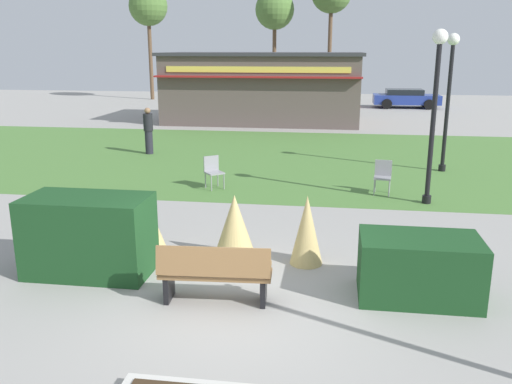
# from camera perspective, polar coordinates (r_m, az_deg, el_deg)

# --- Properties ---
(ground_plane) EXTENTS (80.00, 80.00, 0.00)m
(ground_plane) POSITION_cam_1_polar(r_m,az_deg,el_deg) (8.34, -2.36, -11.86)
(ground_plane) COLOR #999691
(lawn_patch) EXTENTS (36.00, 12.00, 0.01)m
(lawn_patch) POSITION_cam_1_polar(r_m,az_deg,el_deg) (19.20, 3.97, 3.61)
(lawn_patch) COLOR #4C7A38
(lawn_patch) RESTS_ON ground_plane
(park_bench) EXTENTS (1.73, 0.63, 0.95)m
(park_bench) POSITION_cam_1_polar(r_m,az_deg,el_deg) (8.24, -4.35, -8.56)
(park_bench) COLOR olive
(park_bench) RESTS_ON ground_plane
(hedge_left) EXTENTS (2.09, 1.10, 1.36)m
(hedge_left) POSITION_cam_1_polar(r_m,az_deg,el_deg) (9.64, -17.21, -4.40)
(hedge_left) COLOR #19421E
(hedge_left) RESTS_ON ground_plane
(hedge_right) EXTENTS (1.81, 1.10, 0.98)m
(hedge_right) POSITION_cam_1_polar(r_m,az_deg,el_deg) (8.75, 16.79, -7.67)
(hedge_right) COLOR #19421E
(hedge_right) RESTS_ON ground_plane
(ornamental_grass_behind_left) EXTENTS (0.80, 0.80, 1.20)m
(ornamental_grass_behind_left) POSITION_cam_1_polar(r_m,az_deg,el_deg) (9.91, -2.27, -3.67)
(ornamental_grass_behind_left) COLOR tan
(ornamental_grass_behind_left) RESTS_ON ground_plane
(ornamental_grass_behind_right) EXTENTS (0.67, 0.67, 0.96)m
(ornamental_grass_behind_right) POSITION_cam_1_polar(r_m,az_deg,el_deg) (10.28, -11.09, -3.97)
(ornamental_grass_behind_right) COLOR tan
(ornamental_grass_behind_right) RESTS_ON ground_plane
(ornamental_grass_behind_center) EXTENTS (0.59, 0.59, 1.27)m
(ornamental_grass_behind_center) POSITION_cam_1_polar(r_m,az_deg,el_deg) (9.67, 5.37, -4.00)
(ornamental_grass_behind_center) COLOR tan
(ornamental_grass_behind_center) RESTS_ON ground_plane
(lamppost_mid) EXTENTS (0.36, 0.36, 4.20)m
(lamppost_mid) POSITION_cam_1_polar(r_m,az_deg,el_deg) (13.75, 18.37, 9.52)
(lamppost_mid) COLOR black
(lamppost_mid) RESTS_ON ground_plane
(lamppost_far) EXTENTS (0.36, 0.36, 4.20)m
(lamppost_far) POSITION_cam_1_polar(r_m,az_deg,el_deg) (17.73, 19.71, 10.46)
(lamppost_far) COLOR black
(lamppost_far) RESTS_ON ground_plane
(trash_bin) EXTENTS (0.52, 0.52, 0.93)m
(trash_bin) POSITION_cam_1_polar(r_m,az_deg,el_deg) (10.27, -20.96, -4.81)
(trash_bin) COLOR #2D4233
(trash_bin) RESTS_ON ground_plane
(food_kiosk) EXTENTS (10.13, 5.34, 3.55)m
(food_kiosk) POSITION_cam_1_polar(r_m,az_deg,el_deg) (28.66, 0.76, 10.97)
(food_kiosk) COLOR #594C47
(food_kiosk) RESTS_ON ground_plane
(cafe_chair_west) EXTENTS (0.62, 0.62, 0.89)m
(cafe_chair_west) POSITION_cam_1_polar(r_m,az_deg,el_deg) (14.94, -4.56, 2.39)
(cafe_chair_west) COLOR gray
(cafe_chair_west) RESTS_ON ground_plane
(cafe_chair_east) EXTENTS (0.49, 0.49, 0.89)m
(cafe_chair_east) POSITION_cam_1_polar(r_m,az_deg,el_deg) (14.71, 13.22, 1.84)
(cafe_chair_east) COLOR gray
(cafe_chair_east) RESTS_ON ground_plane
(person_strolling) EXTENTS (0.34, 0.34, 1.69)m
(person_strolling) POSITION_cam_1_polar(r_m,az_deg,el_deg) (20.17, -11.27, 6.38)
(person_strolling) COLOR #23232D
(person_strolling) RESTS_ON ground_plane
(parked_car_west_slot) EXTENTS (4.33, 2.31, 1.20)m
(parked_car_west_slot) POSITION_cam_1_polar(r_m,az_deg,el_deg) (37.12, -1.19, 10.10)
(parked_car_west_slot) COLOR #B7BABF
(parked_car_west_slot) RESTS_ON ground_plane
(parked_car_center_slot) EXTENTS (4.26, 2.17, 1.20)m
(parked_car_center_slot) POSITION_cam_1_polar(r_m,az_deg,el_deg) (36.63, 6.59, 9.95)
(parked_car_center_slot) COLOR maroon
(parked_car_center_slot) RESTS_ON ground_plane
(parked_car_east_slot) EXTENTS (4.21, 2.07, 1.20)m
(parked_car_east_slot) POSITION_cam_1_polar(r_m,az_deg,el_deg) (36.89, 15.51, 9.54)
(parked_car_east_slot) COLOR navy
(parked_car_east_slot) RESTS_ON ground_plane
(tree_right_bg) EXTENTS (2.80, 2.80, 7.83)m
(tree_right_bg) POSITION_cam_1_polar(r_m,az_deg,el_deg) (40.91, 1.98, 18.56)
(tree_right_bg) COLOR brown
(tree_right_bg) RESTS_ON ground_plane
(tree_center_bg) EXTENTS (2.80, 2.80, 8.12)m
(tree_center_bg) POSITION_cam_1_polar(r_m,az_deg,el_deg) (42.32, -11.30, 18.56)
(tree_center_bg) COLOR brown
(tree_center_bg) RESTS_ON ground_plane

